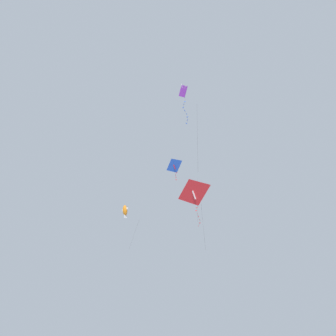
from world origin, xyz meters
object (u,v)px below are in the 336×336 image
kite_diamond_upper_right (184,93)px  kite_delta_far_centre (194,193)px  kite_fish_near_left (125,210)px  kite_delta_mid_left (175,166)px

kite_diamond_upper_right → kite_delta_far_centre: kite_diamond_upper_right is taller
kite_fish_near_left → kite_diamond_upper_right: (-2.82, 11.70, 6.57)m
kite_fish_near_left → kite_delta_far_centre: kite_delta_far_centre is taller
kite_delta_mid_left → kite_delta_far_centre: kite_delta_mid_left is taller
kite_fish_near_left → kite_delta_far_centre: (-6.14, 4.65, 0.76)m
kite_delta_mid_left → kite_delta_far_centre: bearing=4.8°
kite_fish_near_left → kite_diamond_upper_right: 13.72m
kite_diamond_upper_right → kite_delta_far_centre: (-3.32, -7.05, -5.81)m
kite_delta_mid_left → kite_diamond_upper_right: size_ratio=0.85×
kite_fish_near_left → kite_diamond_upper_right: kite_diamond_upper_right is taller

